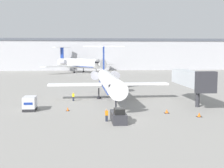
{
  "coord_description": "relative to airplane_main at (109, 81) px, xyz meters",
  "views": [
    {
      "loc": [
        -5.12,
        -40.07,
        9.31
      ],
      "look_at": [
        0.0,
        13.9,
        3.6
      ],
      "focal_mm": 50.0,
      "sensor_mm": 36.0,
      "label": 1
    }
  ],
  "objects": [
    {
      "name": "airplane_main",
      "position": [
        0.0,
        0.0,
        0.0
      ],
      "size": [
        23.32,
        30.34,
        10.52
      ],
      "color": "white",
      "rests_on": "ground"
    },
    {
      "name": "traffic_cone_left",
      "position": [
        -7.4,
        -11.31,
        -3.35
      ],
      "size": [
        0.54,
        0.54,
        0.63
      ],
      "color": "black",
      "rests_on": "ground"
    },
    {
      "name": "ground_plane",
      "position": [
        0.08,
        -19.79,
        -3.65
      ],
      "size": [
        600.0,
        600.0,
        0.0
      ],
      "primitive_type": "plane",
      "color": "gray"
    },
    {
      "name": "worker_near_tug",
      "position": [
        -1.9,
        -19.2,
        -2.77
      ],
      "size": [
        0.4,
        0.24,
        1.7
      ],
      "color": "#232838",
      "rests_on": "ground"
    },
    {
      "name": "airplane_parked_far_left",
      "position": [
        -6.06,
        77.13,
        0.39
      ],
      "size": [
        30.9,
        27.32,
        11.2
      ],
      "color": "white",
      "rests_on": "ground"
    },
    {
      "name": "traffic_cone_right",
      "position": [
        7.57,
        -14.54,
        -3.37
      ],
      "size": [
        0.72,
        0.72,
        0.61
      ],
      "color": "black",
      "rests_on": "ground"
    },
    {
      "name": "pushback_tug",
      "position": [
        -0.37,
        -19.67,
        -2.9
      ],
      "size": [
        1.83,
        4.69,
        2.0
      ],
      "color": "#2D2D33",
      "rests_on": "ground"
    },
    {
      "name": "luggage_cart",
      "position": [
        -13.36,
        -10.39,
        -2.54
      ],
      "size": [
        1.9,
        3.06,
        2.23
      ],
      "color": "#232326",
      "rests_on": "ground"
    },
    {
      "name": "jet_bridge",
      "position": [
        14.12,
        -6.64,
        0.8
      ],
      "size": [
        3.2,
        14.96,
        6.19
      ],
      "color": "#2D2D33",
      "rests_on": "ground"
    },
    {
      "name": "worker_by_wing",
      "position": [
        -6.81,
        -1.46,
        -2.81
      ],
      "size": [
        0.4,
        0.24,
        1.63
      ],
      "color": "#232838",
      "rests_on": "ground"
    },
    {
      "name": "traffic_cone_mid",
      "position": [
        11.46,
        -17.56,
        -3.36
      ],
      "size": [
        0.71,
        0.71,
        0.63
      ],
      "color": "black",
      "rests_on": "ground"
    },
    {
      "name": "terminal_building",
      "position": [
        0.08,
        100.21,
        4.16
      ],
      "size": [
        180.0,
        16.8,
        15.58
      ],
      "color": "#B2B2B7",
      "rests_on": "ground"
    }
  ]
}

